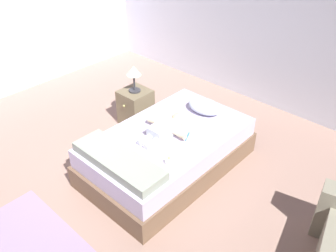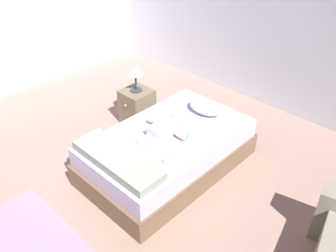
# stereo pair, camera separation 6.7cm
# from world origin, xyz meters

# --- Properties ---
(ground_plane) EXTENTS (8.00, 8.00, 0.00)m
(ground_plane) POSITION_xyz_m (0.00, 0.00, 0.00)
(ground_plane) COLOR #9F7D6F
(wall_behind_bed) EXTENTS (8.00, 0.12, 2.89)m
(wall_behind_bed) POSITION_xyz_m (0.00, 3.00, 1.44)
(wall_behind_bed) COLOR silver
(wall_behind_bed) RESTS_ON ground_plane
(bed) EXTENTS (1.14, 1.89, 0.48)m
(bed) POSITION_xyz_m (0.05, 0.88, 0.23)
(bed) COLOR brown
(bed) RESTS_ON ground_plane
(pillow) EXTENTS (0.43, 0.30, 0.14)m
(pillow) POSITION_xyz_m (0.06, 1.51, 0.55)
(pillow) COLOR silver
(pillow) RESTS_ON bed
(baby) EXTENTS (0.53, 0.63, 0.16)m
(baby) POSITION_xyz_m (0.03, 0.88, 0.54)
(baby) COLOR white
(baby) RESTS_ON bed
(toothbrush) EXTENTS (0.08, 0.16, 0.02)m
(toothbrush) POSITION_xyz_m (0.24, 0.99, 0.48)
(toothbrush) COLOR #3484EB
(toothbrush) RESTS_ON bed
(nightstand) EXTENTS (0.37, 0.40, 0.50)m
(nightstand) POSITION_xyz_m (-0.90, 1.27, 0.25)
(nightstand) COLOR #72654A
(nightstand) RESTS_ON ground_plane
(lamp) EXTENTS (0.19, 0.19, 0.36)m
(lamp) POSITION_xyz_m (-0.90, 1.27, 0.76)
(lamp) COLOR #333338
(lamp) RESTS_ON nightstand
(blanket) EXTENTS (1.02, 0.34, 0.09)m
(blanket) POSITION_xyz_m (0.05, 0.18, 0.52)
(blanket) COLOR #96A190
(blanket) RESTS_ON bed
(baby_bottle) EXTENTS (0.08, 0.11, 0.07)m
(baby_bottle) POSITION_xyz_m (0.39, 0.54, 0.51)
(baby_bottle) COLOR white
(baby_bottle) RESTS_ON bed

